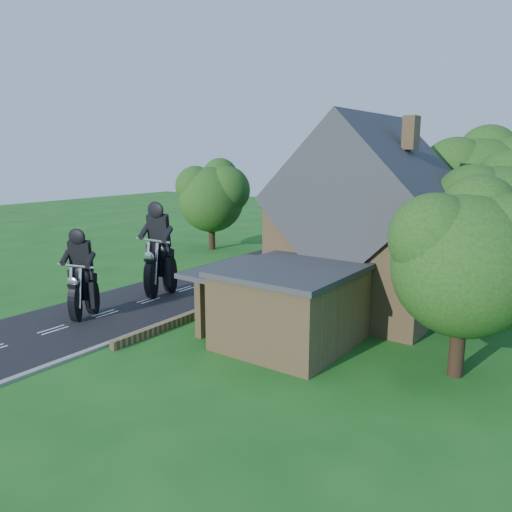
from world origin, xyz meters
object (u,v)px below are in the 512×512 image
Objects in this scene: house at (368,228)px; motorcycle_lead at (84,305)px; motorcycle_follow at (161,282)px; garden_wall at (261,290)px; annex at (289,304)px.

house reaches higher than motorcycle_lead.
motorcycle_follow is at bearing -155.31° from house.
house is 12.21m from motorcycle_follow.
motorcycle_lead is at bearing -137.03° from house.
motorcycle_follow is at bearing -106.30° from motorcycle_lead.
annex reaches higher than garden_wall.
house is 15.16m from motorcycle_lead.
motorcycle_follow is at bearing 169.15° from annex.
annex reaches higher than motorcycle_follow.
house reaches higher than garden_wall.
house is at bearing -151.72° from motorcycle_lead.
motorcycle_lead is at bearing 86.19° from motorcycle_follow.
annex is 4.75× the size of motorcycle_lead.
garden_wall is 3.12× the size of annex.
house reaches higher than annex.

